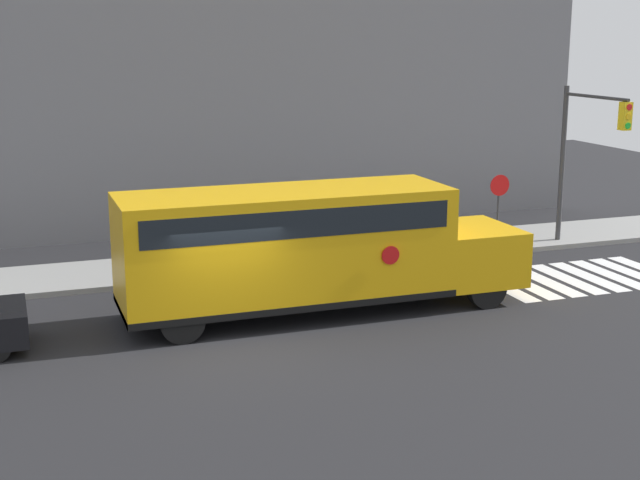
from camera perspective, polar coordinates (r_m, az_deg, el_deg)
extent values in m
plane|color=black|center=(19.88, -5.62, -6.60)|extent=(60.00, 60.00, 0.00)
cube|color=gray|center=(25.94, -9.15, -1.81)|extent=(44.00, 3.00, 0.15)
cube|color=slate|center=(31.50, -11.84, 12.44)|extent=(32.00, 4.00, 12.91)
cube|color=white|center=(24.63, 11.52, -2.89)|extent=(0.50, 3.20, 0.01)
cube|color=white|center=(24.99, 12.90, -2.72)|extent=(0.50, 3.20, 0.01)
cube|color=white|center=(25.36, 14.24, -2.56)|extent=(0.50, 3.20, 0.01)
cube|color=white|center=(25.75, 15.53, -2.40)|extent=(0.50, 3.20, 0.01)
cube|color=white|center=(26.15, 16.79, -2.25)|extent=(0.50, 3.20, 0.01)
cube|color=white|center=(26.57, 18.01, -2.10)|extent=(0.50, 3.20, 0.01)
cube|color=white|center=(26.99, 19.19, -1.95)|extent=(0.50, 3.20, 0.01)
cube|color=#EAA80F|center=(21.20, -2.23, -0.32)|extent=(7.87, 2.50, 2.62)
cube|color=#EAA80F|center=(23.28, 9.58, -0.83)|extent=(2.11, 2.50, 1.39)
cube|color=black|center=(21.52, -2.21, -3.51)|extent=(7.87, 2.54, 0.16)
cube|color=black|center=(21.03, -2.25, 1.70)|extent=(7.24, 2.53, 0.64)
cylinder|color=red|center=(20.80, 4.54, -0.98)|extent=(0.44, 0.02, 0.44)
cylinder|color=black|center=(24.31, 8.07, -1.75)|extent=(1.00, 0.30, 1.00)
cylinder|color=black|center=(22.49, 10.62, -3.07)|extent=(1.00, 0.30, 1.00)
cylinder|color=black|center=(21.93, -9.91, -3.46)|extent=(1.00, 0.30, 1.00)
cylinder|color=black|center=(19.89, -8.82, -5.15)|extent=(1.00, 0.30, 1.00)
cylinder|color=#38383A|center=(28.46, 11.30, 1.45)|extent=(0.07, 0.07, 2.10)
cylinder|color=red|center=(28.24, 11.44, 3.45)|extent=(0.66, 0.03, 0.66)
cylinder|color=#38383A|center=(29.45, 15.23, 4.57)|extent=(0.16, 0.16, 5.08)
cylinder|color=#38383A|center=(28.01, 17.25, 8.74)|extent=(0.10, 2.97, 0.10)
cube|color=yellow|center=(26.95, 18.95, 7.51)|extent=(0.28, 0.28, 0.80)
cylinder|color=red|center=(26.82, 19.19, 8.03)|extent=(0.18, 0.02, 0.18)
cylinder|color=#EAB214|center=(26.84, 19.15, 7.48)|extent=(0.18, 0.02, 0.18)
cylinder|color=green|center=(26.86, 19.11, 6.92)|extent=(0.18, 0.02, 0.18)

